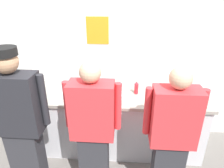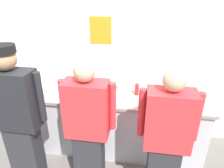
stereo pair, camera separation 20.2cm
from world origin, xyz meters
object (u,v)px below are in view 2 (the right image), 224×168
Objects in this scene: chef_near_left at (18,118)px; ramekin_orange_sauce at (36,90)px; squeeze_bottle_secondary at (137,89)px; ramekin_yellow_sauce at (26,89)px; chef_far_right at (166,140)px; sheet_tray at (73,91)px; plate_stack_front at (120,95)px; mixing_bowl_steel at (166,95)px; squeeze_bottle_primary at (38,90)px; deli_cup at (121,87)px; ramekin_green_sauce at (95,94)px; ramekin_red_sauce at (178,90)px; chef_center at (88,128)px.

ramekin_orange_sauce is at bearing 103.32° from chef_near_left.
squeeze_bottle_secondary is 1.69× the size of ramekin_yellow_sauce.
chef_far_right reaches higher than sheet_tray.
chef_far_right is 3.12× the size of sheet_tray.
mixing_bowl_steel is at bearing 2.81° from plate_stack_front.
chef_near_left is 9.22× the size of squeeze_bottle_primary.
mixing_bowl_steel is at bearing 86.19° from chef_far_right.
ramekin_green_sauce is at bearing -140.94° from deli_cup.
plate_stack_front is at bearing 4.32° from ramekin_green_sauce.
ramekin_green_sauce is at bearing 142.58° from chef_far_right.
ramekin_orange_sauce is (-0.11, 0.13, -0.06)m from squeeze_bottle_primary.
squeeze_bottle_primary is at bearing -173.80° from mixing_bowl_steel.
chef_near_left reaches higher than sheet_tray.
chef_far_right is at bearing -20.13° from ramekin_yellow_sauce.
mixing_bowl_steel is 0.73× the size of sheet_tray.
mixing_bowl_steel is 4.03× the size of ramekin_orange_sauce.
deli_cup is (1.00, 0.93, 0.01)m from chef_near_left.
ramekin_red_sauce is 0.80m from deli_cup.
squeeze_bottle_secondary reaches higher than mixing_bowl_steel.
sheet_tray is 0.51m from ramekin_orange_sauce.
mixing_bowl_steel is 3.94× the size of ramekin_red_sauce.
chef_center is 0.70m from plate_stack_front.
plate_stack_front is at bearing 0.86° from ramekin_orange_sauce.
chef_far_right is 1.09m from deli_cup.
plate_stack_front is (-0.55, 0.70, 0.08)m from chef_far_right.
mixing_bowl_steel is 0.93m from ramekin_green_sauce.
chef_center reaches higher than plate_stack_front.
squeeze_bottle_secondary is 1.72× the size of ramekin_green_sauce.
deli_cup is at bearing 161.17° from mixing_bowl_steel.
chef_near_left is 1.76m from mixing_bowl_steel.
ramekin_orange_sauce is 1.01× the size of deli_cup.
sheet_tray is (-0.67, 0.06, -0.01)m from plate_stack_front.
chef_near_left is at bearing -76.68° from ramekin_orange_sauce.
ramekin_red_sauce is (2.12, 0.28, -0.00)m from ramekin_yellow_sauce.
ramekin_yellow_sauce reaches higher than ramekin_orange_sauce.
mixing_bowl_steel is 0.64m from deli_cup.
sheet_tray is at bearing 27.63° from squeeze_bottle_primary.
sheet_tray is (-1.22, 0.75, 0.07)m from chef_far_right.
chef_center reaches higher than ramekin_red_sauce.
mixing_bowl_steel is at bearing 3.35° from ramekin_green_sauce.
chef_near_left is 0.83m from sheet_tray.
chef_far_right is 1.00m from ramekin_red_sauce.
plate_stack_front is at bearing 34.62° from chef_near_left.
chef_near_left is at bearing -145.38° from plate_stack_front.
chef_center is 4.33× the size of mixing_bowl_steel.
chef_far_right is 8.46× the size of squeeze_bottle_primary.
chef_near_left is 0.55m from squeeze_bottle_primary.
squeeze_bottle_secondary is (0.89, 0.05, 0.07)m from sheet_tray.
deli_cup reaches higher than ramekin_green_sauce.
chef_near_left is at bearing -155.62° from mixing_bowl_steel.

